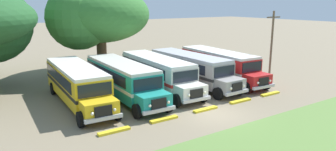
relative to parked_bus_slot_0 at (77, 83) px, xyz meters
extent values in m
plane|color=#84755B|center=(6.93, -7.71, -1.58)|extent=(220.00, 220.00, 0.00)
cube|color=yellow|center=(0.01, 0.31, -0.03)|extent=(2.94, 9.31, 2.10)
cube|color=black|center=(0.01, 0.31, -0.20)|extent=(2.98, 9.33, 0.24)
cube|color=black|center=(1.30, 0.54, 0.47)|extent=(0.43, 7.99, 0.80)
cube|color=black|center=(-1.24, 0.67, 0.47)|extent=(0.43, 7.99, 0.80)
cube|color=silver|center=(0.01, 0.31, 1.13)|extent=(2.86, 9.21, 0.22)
cube|color=yellow|center=(-0.24, -4.99, -0.56)|extent=(2.27, 1.51, 1.05)
cube|color=black|center=(-0.28, -5.73, -0.53)|extent=(1.10, 0.15, 0.70)
cube|color=#B7B7BC|center=(-0.28, -5.77, -0.96)|extent=(2.41, 0.32, 0.24)
cube|color=black|center=(-0.21, -4.32, 0.47)|extent=(2.20, 0.17, 0.84)
cube|color=black|center=(0.24, 4.92, -0.14)|extent=(0.90, 0.10, 1.30)
sphere|color=#EAE5C6|center=(0.42, -5.81, -0.53)|extent=(0.20, 0.20, 0.20)
sphere|color=#EAE5C6|center=(-0.98, -5.74, -0.53)|extent=(0.20, 0.20, 0.20)
cylinder|color=black|center=(0.96, -4.95, -1.08)|extent=(0.33, 1.01, 1.00)
cylinder|color=black|center=(-1.44, -4.83, -1.08)|extent=(0.33, 1.01, 1.00)
cylinder|color=black|center=(1.36, 3.25, -1.08)|extent=(0.33, 1.01, 1.00)
cylinder|color=black|center=(-1.04, 3.36, -1.08)|extent=(0.33, 1.01, 1.00)
cube|color=teal|center=(3.47, -0.28, -0.03)|extent=(2.76, 9.27, 2.10)
cube|color=white|center=(3.47, -0.28, -0.20)|extent=(2.79, 9.29, 0.24)
cube|color=black|center=(4.74, -0.02, 0.47)|extent=(0.27, 8.00, 0.80)
cube|color=black|center=(2.20, 0.05, 0.47)|extent=(0.27, 8.00, 0.80)
cube|color=beige|center=(3.47, -0.28, 1.13)|extent=(2.68, 9.17, 0.22)
cube|color=teal|center=(3.31, -5.58, -0.56)|extent=(2.24, 1.46, 1.05)
cube|color=black|center=(3.29, -6.32, -0.53)|extent=(1.10, 0.13, 0.70)
cube|color=#B7B7BC|center=(3.29, -6.36, -0.96)|extent=(2.40, 0.27, 0.24)
cube|color=black|center=(3.33, -4.91, 0.47)|extent=(2.20, 0.12, 0.84)
cube|color=white|center=(3.60, 4.33, -0.14)|extent=(0.90, 0.09, 1.30)
sphere|color=#EAE5C6|center=(3.99, -6.39, -0.53)|extent=(0.20, 0.20, 0.20)
sphere|color=#EAE5C6|center=(2.59, -6.35, -0.53)|extent=(0.20, 0.20, 0.20)
cylinder|color=black|center=(4.52, -5.52, -1.08)|extent=(0.31, 1.01, 1.00)
cylinder|color=black|center=(2.12, -5.45, -1.08)|extent=(0.31, 1.01, 1.00)
cylinder|color=black|center=(4.75, 2.68, -1.08)|extent=(0.31, 1.01, 1.00)
cylinder|color=black|center=(2.35, 2.75, -1.08)|extent=(0.31, 1.01, 1.00)
cube|color=silver|center=(7.05, 0.16, -0.03)|extent=(2.95, 9.31, 2.10)
cube|color=red|center=(7.05, 0.16, -0.20)|extent=(2.98, 9.33, 0.24)
cube|color=black|center=(8.33, 0.39, 0.47)|extent=(0.44, 7.99, 0.80)
cube|color=black|center=(5.80, 0.52, 0.47)|extent=(0.44, 7.99, 0.80)
cube|color=silver|center=(7.05, 0.16, 1.13)|extent=(2.87, 9.21, 0.22)
cube|color=silver|center=(6.79, -5.14, -0.56)|extent=(2.27, 1.51, 1.05)
cube|color=black|center=(6.75, -5.88, -0.53)|extent=(1.10, 0.15, 0.70)
cube|color=#B7B7BC|center=(6.75, -5.92, -0.96)|extent=(2.41, 0.32, 0.24)
cube|color=black|center=(6.82, -4.47, 0.47)|extent=(2.20, 0.17, 0.84)
cube|color=red|center=(7.28, 4.77, -0.14)|extent=(0.90, 0.10, 1.30)
sphere|color=#EAE5C6|center=(7.45, -5.96, -0.53)|extent=(0.20, 0.20, 0.20)
sphere|color=#EAE5C6|center=(6.05, -5.89, -0.53)|extent=(0.20, 0.20, 0.20)
cylinder|color=black|center=(7.99, -5.10, -1.08)|extent=(0.33, 1.01, 1.00)
cylinder|color=black|center=(5.59, -4.98, -1.08)|extent=(0.33, 1.01, 1.00)
cylinder|color=black|center=(8.40, 3.09, -1.08)|extent=(0.33, 1.01, 1.00)
cylinder|color=black|center=(6.00, 3.21, -1.08)|extent=(0.33, 1.01, 1.00)
cube|color=#9E9993|center=(10.41, -0.12, -0.03)|extent=(2.67, 9.25, 2.10)
cube|color=#282828|center=(10.41, -0.12, -0.20)|extent=(2.70, 9.27, 0.24)
cube|color=black|center=(11.68, 0.21, 0.47)|extent=(0.19, 8.00, 0.80)
cube|color=black|center=(9.14, 0.16, 0.47)|extent=(0.19, 8.00, 0.80)
cube|color=#B2B2B7|center=(10.41, -0.12, 1.13)|extent=(2.59, 9.14, 0.22)
cube|color=#9E9993|center=(10.51, -5.42, -0.56)|extent=(2.23, 1.44, 1.05)
cube|color=black|center=(10.53, -6.16, -0.53)|extent=(1.10, 0.12, 0.70)
cube|color=#B7B7BC|center=(10.53, -6.20, -0.96)|extent=(2.40, 0.25, 0.24)
cube|color=black|center=(10.50, -4.75, 0.47)|extent=(2.20, 0.10, 0.84)
cube|color=#282828|center=(10.33, 4.50, -0.14)|extent=(0.90, 0.08, 1.30)
sphere|color=#EAE5C6|center=(11.23, -6.19, -0.53)|extent=(0.20, 0.20, 0.20)
sphere|color=#EAE5C6|center=(9.83, -6.22, -0.53)|extent=(0.20, 0.20, 0.20)
cylinder|color=black|center=(11.71, -5.30, -1.08)|extent=(0.30, 1.01, 1.00)
cylinder|color=black|center=(9.31, -5.34, -1.08)|extent=(0.30, 1.01, 1.00)
cylinder|color=black|center=(11.56, 2.90, -1.08)|extent=(0.30, 1.01, 1.00)
cylinder|color=black|center=(9.16, 2.86, -1.08)|extent=(0.30, 1.01, 1.00)
cube|color=red|center=(13.94, -0.16, -0.03)|extent=(3.05, 9.33, 2.10)
cube|color=white|center=(13.94, -0.16, -0.20)|extent=(3.08, 9.35, 0.24)
cube|color=black|center=(15.23, 0.06, 0.47)|extent=(0.52, 7.99, 0.80)
cube|color=black|center=(12.70, 0.21, 0.47)|extent=(0.52, 7.99, 0.80)
cube|color=silver|center=(13.94, -0.16, 1.13)|extent=(2.96, 9.23, 0.22)
cube|color=red|center=(13.63, -5.45, -0.56)|extent=(2.28, 1.53, 1.05)
cube|color=black|center=(13.58, -6.19, -0.53)|extent=(1.10, 0.17, 0.70)
cube|color=#B7B7BC|center=(13.58, -6.23, -0.96)|extent=(2.41, 0.34, 0.24)
cube|color=black|center=(13.67, -4.78, 0.47)|extent=(2.20, 0.19, 0.84)
cube|color=white|center=(14.22, 4.45, -0.14)|extent=(0.90, 0.11, 1.30)
sphere|color=#EAE5C6|center=(14.28, -6.28, -0.53)|extent=(0.20, 0.20, 0.20)
sphere|color=#EAE5C6|center=(12.88, -6.20, -0.53)|extent=(0.20, 0.20, 0.20)
cylinder|color=black|center=(14.83, -5.42, -1.08)|extent=(0.34, 1.01, 1.00)
cylinder|color=black|center=(12.44, -5.28, -1.08)|extent=(0.34, 1.01, 1.00)
cylinder|color=black|center=(15.32, 2.76, -1.08)|extent=(0.34, 1.01, 1.00)
cylinder|color=black|center=(12.93, 2.91, -1.08)|extent=(0.34, 1.01, 1.00)
cube|color=yellow|center=(-0.05, -6.68, -1.51)|extent=(2.00, 0.36, 0.15)
cube|color=yellow|center=(3.44, -6.68, -1.51)|extent=(2.00, 0.36, 0.15)
cube|color=yellow|center=(6.93, -6.68, -1.51)|extent=(2.00, 0.36, 0.15)
cube|color=yellow|center=(10.42, -6.68, -1.51)|extent=(2.00, 0.36, 0.15)
cube|color=yellow|center=(13.91, -6.68, -1.51)|extent=(2.00, 0.36, 0.15)
cylinder|color=brown|center=(5.79, 9.50, 0.41)|extent=(1.07, 1.07, 3.97)
ellipsoid|color=#33702D|center=(5.79, 9.50, 4.63)|extent=(10.54, 10.35, 5.98)
sphere|color=#33702D|center=(8.08, 10.47, 5.56)|extent=(6.01, 6.01, 6.01)
sphere|color=#33702D|center=(3.20, 8.70, 4.37)|extent=(6.43, 6.43, 6.43)
sphere|color=#33702D|center=(5.79, 12.06, 4.82)|extent=(6.60, 6.60, 6.60)
cylinder|color=brown|center=(18.22, -3.05, 1.76)|extent=(0.20, 0.20, 6.68)
cube|color=brown|center=(18.22, -3.05, 4.50)|extent=(1.80, 0.12, 0.12)
camera|label=1|loc=(-6.90, -22.77, 5.87)|focal=33.55mm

